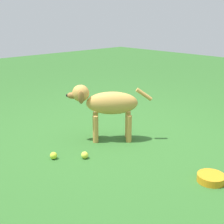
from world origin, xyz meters
name	(u,v)px	position (x,y,z in m)	size (l,w,h in m)	color
ground	(119,138)	(0.00, 0.00, 0.00)	(14.00, 14.00, 0.00)	#2D6026
dog	(107,104)	(0.11, -0.07, 0.39)	(0.69, 0.62, 0.60)	#C69347
tennis_ball_0	(85,155)	(0.57, 0.13, 0.03)	(0.07, 0.07, 0.07)	#D2D940
tennis_ball_1	(54,156)	(0.79, -0.06, 0.03)	(0.07, 0.07, 0.07)	#C8DF32
tennis_ball_2	(127,108)	(-0.79, -0.64, 0.03)	(0.07, 0.07, 0.07)	yellow
water_bowl	(211,178)	(0.10, 1.14, 0.03)	(0.22, 0.22, 0.06)	orange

